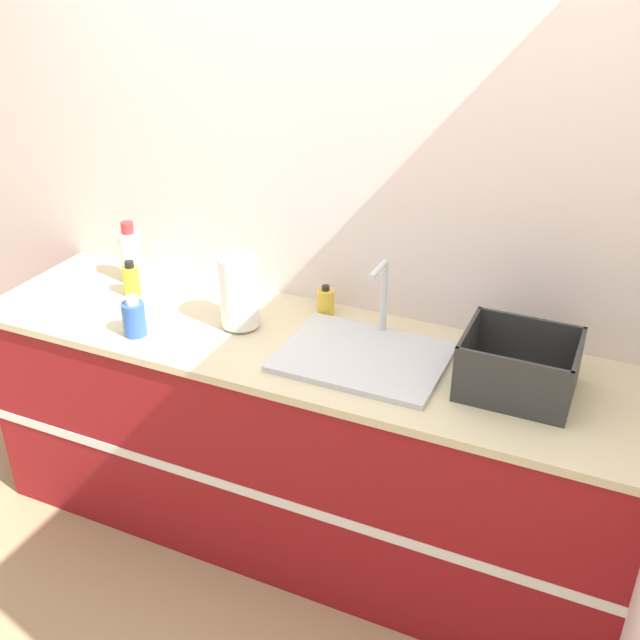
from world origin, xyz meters
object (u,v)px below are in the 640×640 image
at_px(paper_towel_roll, 239,292).
at_px(bottle_blue, 134,318).
at_px(sink, 364,354).
at_px(bottle_white_spray, 131,255).
at_px(dish_rack, 518,370).
at_px(bottle_yellow, 131,280).
at_px(soap_dispenser, 326,301).

distance_m(paper_towel_roll, bottle_blue, 0.38).
bearing_deg(bottle_blue, sink, 12.67).
xyz_separation_m(paper_towel_roll, bottle_blue, (-0.31, -0.21, -0.07)).
distance_m(sink, bottle_white_spray, 1.10).
xyz_separation_m(dish_rack, bottle_blue, (-1.31, -0.20, -0.01)).
xyz_separation_m(bottle_white_spray, bottle_blue, (0.28, -0.37, -0.05)).
distance_m(paper_towel_roll, bottle_yellow, 0.52).
relative_size(bottle_yellow, soap_dispenser, 1.24).
bearing_deg(sink, bottle_white_spray, 170.22).
relative_size(paper_towel_roll, bottle_white_spray, 1.07).
bearing_deg(bottle_yellow, dish_rack, -2.25).
height_order(sink, paper_towel_roll, sink).
relative_size(bottle_blue, soap_dispenser, 1.31).
xyz_separation_m(dish_rack, bottle_yellow, (-1.51, 0.06, -0.01)).
bearing_deg(paper_towel_roll, bottle_white_spray, 164.92).
bearing_deg(bottle_yellow, soap_dispenser, 12.35).
distance_m(dish_rack, soap_dispenser, 0.79).
height_order(paper_towel_roll, bottle_blue, paper_towel_roll).
height_order(sink, bottle_blue, sink).
distance_m(bottle_blue, soap_dispenser, 0.70).
relative_size(bottle_white_spray, bottle_blue, 1.68).
height_order(bottle_blue, soap_dispenser, bottle_blue).
relative_size(sink, paper_towel_roll, 2.03).
bearing_deg(bottle_yellow, bottle_white_spray, 125.37).
bearing_deg(bottle_white_spray, sink, -9.78).
distance_m(sink, bottle_blue, 0.82).
bearing_deg(sink, soap_dispenser, 135.66).
bearing_deg(paper_towel_roll, soap_dispenser, 41.90).
xyz_separation_m(sink, bottle_blue, (-0.80, -0.18, 0.05)).
height_order(paper_towel_roll, bottle_white_spray, paper_towel_roll).
bearing_deg(soap_dispenser, paper_towel_roll, -138.10).
bearing_deg(bottle_yellow, paper_towel_roll, -5.55).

